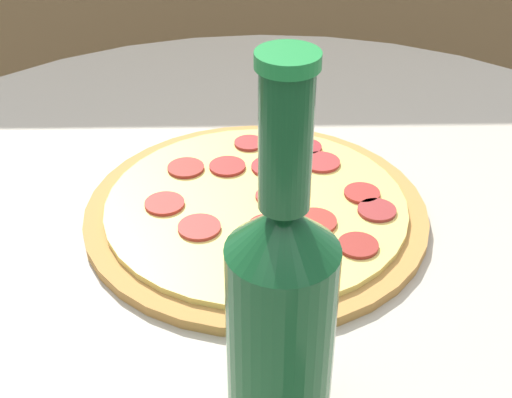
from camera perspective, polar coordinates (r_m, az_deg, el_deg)
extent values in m
cylinder|color=#B2A893|center=(0.67, 1.49, -4.28)|extent=(1.03, 1.03, 0.02)
cylinder|color=#B77F3D|center=(0.69, 0.00, -1.02)|extent=(0.33, 0.33, 0.01)
cylinder|color=#EACC60|center=(0.69, 0.00, -0.48)|extent=(0.29, 0.29, 0.01)
cylinder|color=maroon|center=(0.66, 0.91, -2.04)|extent=(0.04, 0.04, 0.00)
cylinder|color=maroon|center=(0.69, 1.19, 0.22)|extent=(0.03, 0.03, 0.00)
cylinder|color=maroon|center=(0.78, -0.56, 4.49)|extent=(0.03, 0.03, 0.00)
cylinder|color=#A32727|center=(0.74, 1.09, 2.59)|extent=(0.04, 0.04, 0.00)
cylinder|color=#A12A1F|center=(0.63, 4.36, -4.12)|extent=(0.04, 0.04, 0.00)
cylinder|color=maroon|center=(0.77, 3.98, 4.15)|extent=(0.04, 0.04, 0.00)
cylinder|color=#A82B23|center=(0.69, -7.33, -0.37)|extent=(0.04, 0.04, 0.00)
cylinder|color=#A53028|center=(0.66, -4.55, -2.17)|extent=(0.04, 0.04, 0.00)
cylinder|color=maroon|center=(0.66, 4.72, -1.81)|extent=(0.04, 0.04, 0.00)
cylinder|color=maroon|center=(0.74, -5.64, 2.49)|extent=(0.04, 0.04, 0.00)
cylinder|color=#A52C2A|center=(0.75, 5.23, 2.95)|extent=(0.04, 0.04, 0.00)
cylinder|color=maroon|center=(0.68, 9.65, -0.89)|extent=(0.04, 0.04, 0.00)
cylinder|color=#A42A24|center=(0.70, 8.47, 0.46)|extent=(0.04, 0.04, 0.00)
cylinder|color=maroon|center=(0.64, 8.17, -3.70)|extent=(0.04, 0.04, 0.00)
cylinder|color=maroon|center=(0.74, -2.31, 2.63)|extent=(0.04, 0.04, 0.00)
cylinder|color=#144C23|center=(0.46, 1.95, -11.35)|extent=(0.07, 0.07, 0.15)
cone|color=#144C23|center=(0.40, 2.20, -2.35)|extent=(0.07, 0.07, 0.03)
cylinder|color=#144C23|center=(0.37, 2.39, 4.66)|extent=(0.03, 0.03, 0.08)
cylinder|color=#1E8438|center=(0.35, 2.57, 11.06)|extent=(0.03, 0.03, 0.01)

